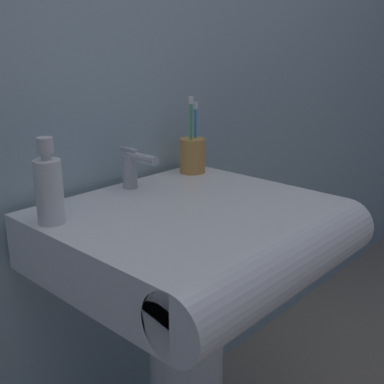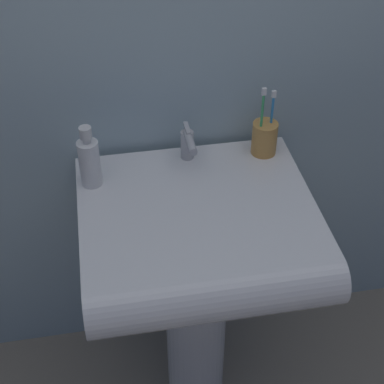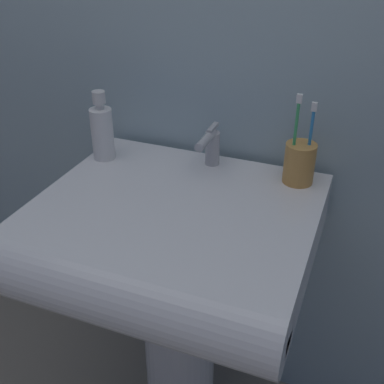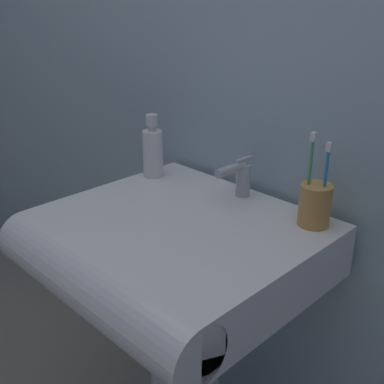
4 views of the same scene
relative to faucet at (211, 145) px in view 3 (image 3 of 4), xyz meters
name	(u,v)px [view 3 (image 3 of 4)]	position (x,y,z in m)	size (l,w,h in m)	color
sink_pedestal	(180,349)	(-0.01, -0.19, -0.52)	(0.19, 0.19, 0.68)	white
sink_basin	(169,238)	(-0.01, -0.24, -0.12)	(0.61, 0.57, 0.13)	white
faucet	(211,145)	(0.00, 0.00, 0.00)	(0.04, 0.13, 0.10)	#B7B7BC
toothbrush_cup	(300,162)	(0.22, 0.00, -0.01)	(0.07, 0.07, 0.22)	#D19347
soap_bottle	(102,131)	(-0.27, -0.06, 0.02)	(0.06, 0.06, 0.18)	white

